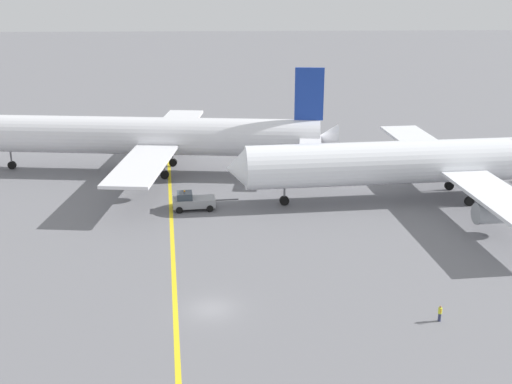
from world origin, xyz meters
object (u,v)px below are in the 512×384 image
Objects in this scene: airliner_being_pushed at (440,162)px; ground_crew_marshaller_foreground at (440,313)px; airliner_at_gate_left at (147,136)px; pushback_tug at (193,201)px.

ground_crew_marshaller_foreground is at bearing -106.87° from airliner_being_pushed.
airliner_at_gate_left is 38.16× the size of ground_crew_marshaller_foreground.
airliner_being_pushed is 34.74m from pushback_tug.
airliner_being_pushed is 35.20m from ground_crew_marshaller_foreground.
airliner_at_gate_left is at bearing 123.88° from ground_crew_marshaller_foreground.
airliner_at_gate_left is 57.95m from ground_crew_marshaller_foreground.
airliner_being_pushed is 37.21× the size of ground_crew_marshaller_foreground.
airliner_being_pushed reaches higher than ground_crew_marshaller_foreground.
airliner_being_pushed is at bearing 73.13° from ground_crew_marshaller_foreground.
airliner_at_gate_left reaches higher than ground_crew_marshaller_foreground.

